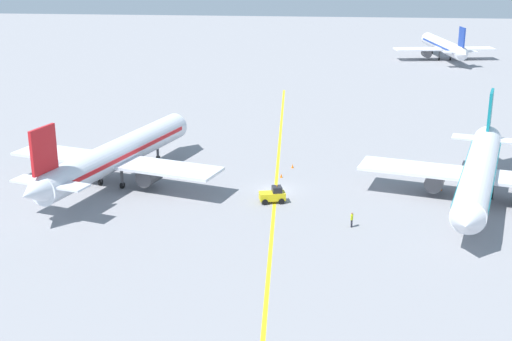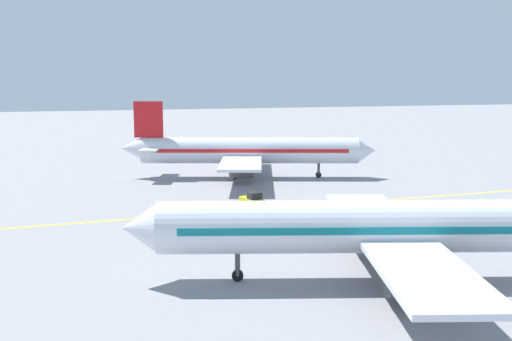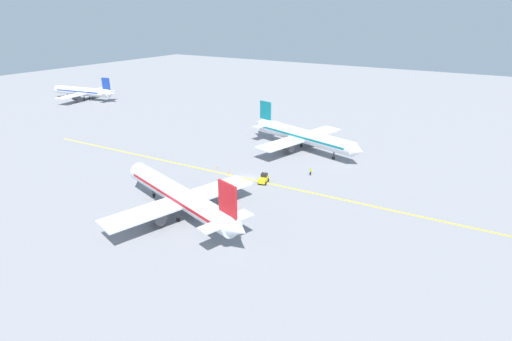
# 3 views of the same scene
# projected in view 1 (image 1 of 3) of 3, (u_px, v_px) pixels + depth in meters

# --- Properties ---
(ground_plane) EXTENTS (400.00, 400.00, 0.00)m
(ground_plane) POSITION_uv_depth(u_px,v_px,m) (276.00, 190.00, 87.72)
(ground_plane) COLOR gray
(apron_yellow_centreline) EXTENTS (5.30, 119.92, 0.01)m
(apron_yellow_centreline) POSITION_uv_depth(u_px,v_px,m) (276.00, 190.00, 87.72)
(apron_yellow_centreline) COLOR yellow
(apron_yellow_centreline) RESTS_ON ground
(airplane_at_gate) EXTENTS (28.30, 34.81, 10.60)m
(airplane_at_gate) POSITION_uv_depth(u_px,v_px,m) (117.00, 155.00, 89.08)
(airplane_at_gate) COLOR silver
(airplane_at_gate) RESTS_ON ground
(airplane_adjacent_stand) EXTENTS (28.39, 35.02, 10.60)m
(airplane_adjacent_stand) POSITION_uv_depth(u_px,v_px,m) (479.00, 172.00, 82.72)
(airplane_adjacent_stand) COLOR silver
(airplane_adjacent_stand) RESTS_ON ground
(airplane_distant_taxiing) EXTENTS (25.63, 31.90, 9.54)m
(airplane_distant_taxiing) POSITION_uv_depth(u_px,v_px,m) (444.00, 46.00, 179.61)
(airplane_distant_taxiing) COLOR white
(airplane_distant_taxiing) RESTS_ON ground
(baggage_tug_white) EXTENTS (3.27, 2.33, 2.11)m
(baggage_tug_white) POSITION_uv_depth(u_px,v_px,m) (273.00, 195.00, 83.41)
(baggage_tug_white) COLOR gold
(baggage_tug_white) RESTS_ON ground
(ground_crew_worker) EXTENTS (0.30, 0.57, 1.68)m
(ground_crew_worker) POSITION_uv_depth(u_px,v_px,m) (352.00, 219.00, 76.30)
(ground_crew_worker) COLOR #23232D
(ground_crew_worker) RESTS_ON ground
(traffic_cone_near_nose) EXTENTS (0.32, 0.32, 0.55)m
(traffic_cone_near_nose) POSITION_uv_depth(u_px,v_px,m) (441.00, 188.00, 87.51)
(traffic_cone_near_nose) COLOR orange
(traffic_cone_near_nose) RESTS_ON ground
(traffic_cone_mid_apron) EXTENTS (0.32, 0.32, 0.55)m
(traffic_cone_mid_apron) POSITION_uv_depth(u_px,v_px,m) (292.00, 166.00, 96.00)
(traffic_cone_mid_apron) COLOR orange
(traffic_cone_mid_apron) RESTS_ON ground
(traffic_cone_by_wingtip) EXTENTS (0.32, 0.32, 0.55)m
(traffic_cone_by_wingtip) POSITION_uv_depth(u_px,v_px,m) (281.00, 175.00, 92.21)
(traffic_cone_by_wingtip) COLOR orange
(traffic_cone_by_wingtip) RESTS_ON ground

